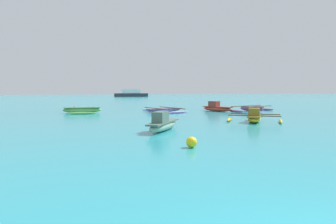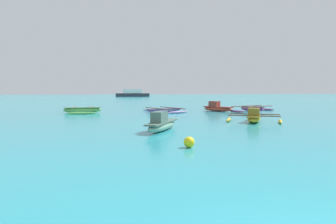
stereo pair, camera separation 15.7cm
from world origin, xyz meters
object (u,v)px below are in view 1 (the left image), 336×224
object	(u,v)px
mooring_buoy_0	(192,142)
moored_boat_3	(252,109)
moored_boat_2	(254,117)
distant_ferry	(131,94)
moored_boat_5	(82,110)
moored_boat_1	(164,110)
moored_boat_4	(163,124)
moored_boat_0	(217,108)

from	to	relation	value
mooring_buoy_0	moored_boat_3	bearing A→B (deg)	57.89
moored_boat_2	distant_ferry	world-z (taller)	distant_ferry
moored_boat_5	mooring_buoy_0	xyz separation A→B (m)	(5.50, -17.04, -0.05)
moored_boat_1	moored_boat_4	world-z (taller)	moored_boat_4
moored_boat_2	moored_boat_5	bearing A→B (deg)	79.25
mooring_buoy_0	distant_ferry	bearing A→B (deg)	88.40
moored_boat_4	moored_boat_3	bearing A→B (deg)	-12.91
mooring_buoy_0	moored_boat_0	bearing A→B (deg)	67.62
moored_boat_5	distant_ferry	bearing A→B (deg)	80.12
moored_boat_3	mooring_buoy_0	distance (m)	19.15
moored_boat_5	distant_ferry	distance (m)	58.30
moored_boat_0	moored_boat_5	bearing A→B (deg)	-127.28
moored_boat_0	moored_boat_3	size ratio (longest dim) A/B	0.62
moored_boat_1	moored_boat_2	bearing A→B (deg)	-90.27
moored_boat_0	moored_boat_3	bearing A→B (deg)	42.70
moored_boat_4	distant_ferry	distance (m)	70.38
distant_ferry	moored_boat_2	bearing A→B (deg)	-86.57
moored_boat_3	moored_boat_5	distance (m)	15.71
moored_boat_0	mooring_buoy_0	world-z (taller)	moored_boat_0
moored_boat_0	moored_boat_4	distance (m)	14.32
moored_boat_2	distant_ferry	size ratio (longest dim) A/B	0.41
moored_boat_1	moored_boat_3	world-z (taller)	moored_boat_3
moored_boat_2	moored_boat_0	bearing A→B (deg)	23.72
moored_boat_2	mooring_buoy_0	distance (m)	9.68
moored_boat_0	moored_boat_1	size ratio (longest dim) A/B	0.62
moored_boat_3	distant_ferry	world-z (taller)	distant_ferry
moored_boat_3	distant_ferry	xyz separation A→B (m)	(-8.09, 58.61, 0.60)
moored_boat_2	moored_boat_3	distance (m)	9.63
moored_boat_0	moored_boat_4	size ratio (longest dim) A/B	0.88
moored_boat_1	mooring_buoy_0	xyz separation A→B (m)	(-1.87, -16.98, 0.02)
moored_boat_5	moored_boat_0	bearing A→B (deg)	-3.26
moored_boat_0	moored_boat_3	world-z (taller)	moored_boat_0
moored_boat_5	mooring_buoy_0	size ratio (longest dim) A/B	8.43
moored_boat_2	moored_boat_3	world-z (taller)	moored_boat_2
moored_boat_0	distant_ferry	bearing A→B (deg)	148.37
distant_ferry	moored_boat_3	bearing A→B (deg)	-82.14
moored_boat_2	moored_boat_3	xyz separation A→B (m)	(4.05, 8.74, -0.06)
moored_boat_0	distant_ferry	distance (m)	58.19
moored_boat_3	moored_boat_5	bearing A→B (deg)	-117.94
moored_boat_1	moored_boat_5	size ratio (longest dim) A/B	1.46
distant_ferry	moored_boat_0	bearing A→B (deg)	-85.22
moored_boat_2	mooring_buoy_0	world-z (taller)	moored_boat_2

